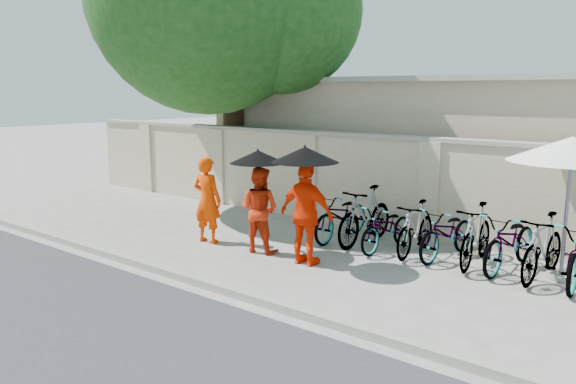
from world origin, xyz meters
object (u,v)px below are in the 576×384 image
Objects in this scene: monk_right at (306,214)px; monk_left at (207,200)px; patio_umbrella at (572,151)px; monk_center at (259,209)px.

monk_left is at bearing -0.28° from monk_right.
patio_umbrella reaches higher than monk_left.
patio_umbrella is (3.69, 1.95, 1.18)m from monk_right.
monk_left reaches higher than monk_center.
monk_left is 6.54m from patio_umbrella.
patio_umbrella is (4.86, 1.85, 1.27)m from monk_center.
patio_umbrella is at bearing -153.36° from monk_right.
monk_center is 0.90× the size of monk_right.
monk_center is at bearing -6.15° from monk_right.
patio_umbrella reaches higher than monk_center.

